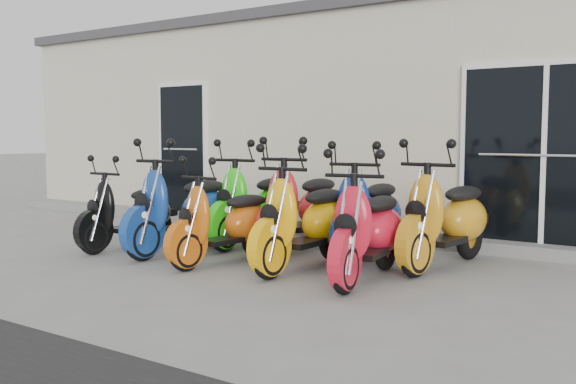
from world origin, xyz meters
name	(u,v)px	position (x,y,z in m)	size (l,w,h in m)	color
ground	(259,261)	(0.00, 0.00, 0.00)	(80.00, 80.00, 0.00)	gray
building	(431,126)	(0.00, 5.20, 1.60)	(14.00, 6.00, 3.20)	beige
roof_cap	(433,30)	(0.00, 5.20, 3.28)	(14.20, 6.20, 0.16)	#3F3F42
front_step	(345,232)	(0.00, 2.02, 0.07)	(14.00, 0.40, 0.15)	gray
door_left	(183,146)	(-3.20, 2.17, 1.26)	(1.07, 0.08, 2.22)	black
door_right	(545,150)	(2.60, 2.17, 1.26)	(2.02, 0.08, 2.22)	black
scooter_front_black	(129,201)	(-1.86, -0.25, 0.60)	(0.59, 1.62, 1.20)	black
scooter_front_blue	(182,196)	(-1.09, -0.09, 0.70)	(0.69, 1.90, 1.41)	navy
scooter_front_orange_a	(224,210)	(-0.24, -0.31, 0.61)	(0.60, 1.65, 1.22)	#CE5E11
scooter_front_orange_b	(305,206)	(0.67, -0.07, 0.68)	(0.67, 1.84, 1.36)	#FFB30B
scooter_front_red	(369,215)	(1.49, -0.20, 0.66)	(0.65, 1.79, 1.32)	red
scooter_back_green	(256,192)	(-0.68, 0.86, 0.70)	(0.69, 1.89, 1.39)	#26E911
scooter_back_red	(303,194)	(0.06, 0.83, 0.71)	(0.70, 1.93, 1.43)	red
scooter_back_blue	(369,199)	(0.95, 0.87, 0.69)	(0.68, 1.87, 1.38)	navy
scooter_back_yellow	(446,203)	(1.90, 0.85, 0.70)	(0.69, 1.91, 1.41)	orange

